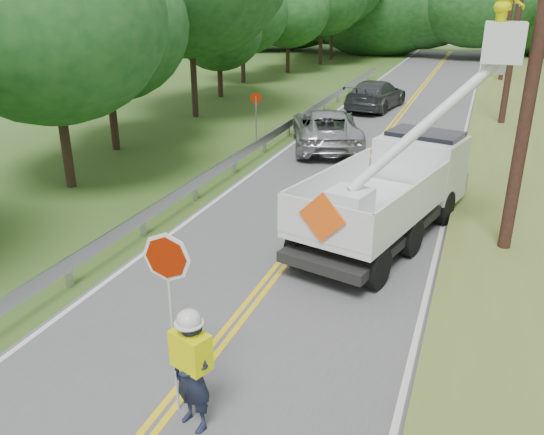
% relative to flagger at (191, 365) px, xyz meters
% --- Properties ---
extents(road, '(7.20, 96.00, 0.03)m').
position_rel_flagger_xyz_m(road, '(-0.57, 12.87, -1.10)').
color(road, '#535255').
rests_on(road, ground).
extents(guardrail, '(0.18, 48.00, 0.77)m').
position_rel_flagger_xyz_m(guardrail, '(-4.59, 13.77, -0.55)').
color(guardrail, '#9EA1A6').
rests_on(guardrail, ground).
extents(utility_poles, '(1.60, 43.30, 10.00)m').
position_rel_flagger_xyz_m(utility_poles, '(4.43, 15.88, 4.16)').
color(utility_poles, black).
rests_on(utility_poles, ground).
extents(flagger, '(1.18, 0.65, 3.05)m').
position_rel_flagger_xyz_m(flagger, '(0.00, 0.00, 0.00)').
color(flagger, '#191E33').
rests_on(flagger, road).
extents(bucket_truck, '(4.66, 7.20, 6.73)m').
position_rel_flagger_xyz_m(bucket_truck, '(1.80, 8.80, 0.43)').
color(bucket_truck, black).
rests_on(bucket_truck, road).
extents(suv_silver, '(4.48, 6.33, 1.60)m').
position_rel_flagger_xyz_m(suv_silver, '(-2.54, 16.56, -0.28)').
color(suv_silver, '#A3A5AA').
rests_on(suv_silver, road).
extents(suv_darkgrey, '(2.94, 5.70, 1.58)m').
position_rel_flagger_xyz_m(suv_darkgrey, '(-2.17, 25.55, -0.29)').
color(suv_darkgrey, '#3A3E42').
rests_on(suv_darkgrey, road).
extents(stop_sign_permanent, '(0.46, 0.17, 2.25)m').
position_rel_flagger_xyz_m(stop_sign_permanent, '(-5.45, 15.92, 0.36)').
color(stop_sign_permanent, '#9EA1A6').
rests_on(stop_sign_permanent, ground).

